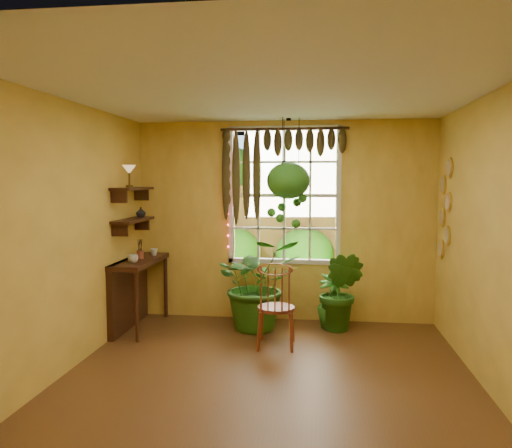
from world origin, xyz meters
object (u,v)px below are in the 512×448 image
(potted_plant_mid, at_px, (341,291))
(potted_plant_left, at_px, (258,283))
(windsor_chair, at_px, (276,319))
(hanging_basket, at_px, (288,184))
(counter_ledge, at_px, (132,286))

(potted_plant_mid, bearing_deg, potted_plant_left, -177.56)
(windsor_chair, bearing_deg, hanging_basket, 84.14)
(potted_plant_left, xyz_separation_m, potted_plant_mid, (1.05, 0.04, -0.09))
(potted_plant_left, bearing_deg, windsor_chair, -66.95)
(potted_plant_mid, bearing_deg, hanging_basket, 165.29)
(counter_ledge, distance_m, hanging_basket, 2.40)
(windsor_chair, xyz_separation_m, hanging_basket, (0.07, 0.91, 1.52))
(counter_ledge, bearing_deg, hanging_basket, 10.88)
(windsor_chair, relative_size, hanging_basket, 0.81)
(potted_plant_left, bearing_deg, hanging_basket, 31.70)
(windsor_chair, distance_m, potted_plant_mid, 1.07)
(potted_plant_mid, bearing_deg, windsor_chair, -136.23)
(potted_plant_left, height_order, potted_plant_mid, potted_plant_left)
(potted_plant_left, distance_m, hanging_basket, 1.33)
(counter_ledge, distance_m, windsor_chair, 1.99)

